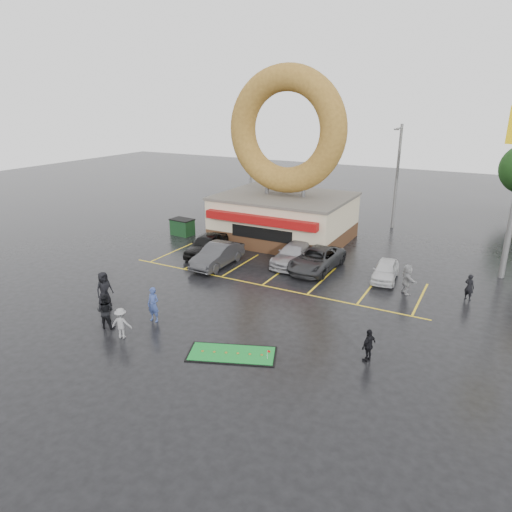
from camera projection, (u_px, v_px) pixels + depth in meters
The scene contains 18 objects.
ground at pixel (234, 306), 25.44m from camera, with size 120.00×120.00×0.00m, color black.
donut_shop at pixel (285, 186), 36.13m from camera, with size 10.20×8.70×13.50m.
streetlight_left at pixel (250, 165), 44.96m from camera, with size 0.40×2.21×9.00m.
streetlight_mid at pixel (397, 174), 39.49m from camera, with size 0.40×2.21×9.00m.
car_black at pixel (207, 245), 33.62m from camera, with size 1.84×4.59×1.56m, color black.
car_dgrey at pixel (217, 255), 31.37m from camera, with size 1.64×4.70×1.55m, color #303033.
car_silver at pixel (294, 254), 31.80m from camera, with size 1.99×4.90×1.42m, color #99989D.
car_grey at pixel (317, 259), 30.68m from camera, with size 2.44×5.28×1.47m, color #2C2D2F.
car_white at pixel (385, 270), 28.99m from camera, with size 1.46×3.64×1.24m, color silver.
person_blue at pixel (153, 304), 23.43m from camera, with size 0.67×0.44×1.85m, color navy.
person_blackjkt at pixel (105, 311), 22.73m from camera, with size 0.88×0.69×1.81m, color black.
person_hoodie at pixel (121, 323), 21.81m from camera, with size 0.99×0.57×1.53m, color gray.
person_bystander at pixel (104, 289), 25.22m from camera, with size 0.96×0.63×1.97m, color black.
person_cameraman at pixel (369, 345), 19.84m from camera, with size 0.90×0.37×1.53m, color black.
person_walker_near at pixel (407, 279), 26.82m from camera, with size 1.68×0.54×1.81m, color gray.
person_walker_far at pixel (469, 287), 26.00m from camera, with size 0.57×0.37×1.55m, color black.
dumpster at pixel (182, 227), 38.68m from camera, with size 1.80×1.20×1.30m, color #173D1D.
putting_green at pixel (232, 354), 20.57m from camera, with size 4.33×3.06×0.50m.
Camera 1 is at (12.12, -19.78, 10.88)m, focal length 32.00 mm.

